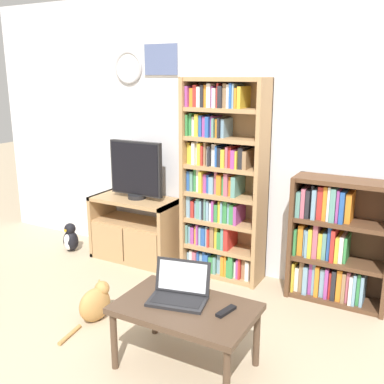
{
  "coord_description": "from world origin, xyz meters",
  "views": [
    {
      "loc": [
        1.55,
        -1.86,
        1.85
      ],
      "look_at": [
        -0.05,
        1.05,
        0.98
      ],
      "focal_mm": 42.0,
      "sensor_mm": 36.0,
      "label": 1
    }
  ],
  "objects_px": {
    "television": "(136,170)",
    "coffee_table": "(186,313)",
    "tv_stand": "(134,229)",
    "laptop": "(180,291)",
    "cat": "(96,303)",
    "penguin_figurine": "(70,239)",
    "bookshelf_short": "(333,244)",
    "remote_near_laptop": "(226,311)",
    "bookshelf_tall": "(221,183)"
  },
  "relations": [
    {
      "from": "coffee_table",
      "to": "laptop",
      "type": "bearing_deg",
      "value": 142.73
    },
    {
      "from": "cat",
      "to": "tv_stand",
      "type": "bearing_deg",
      "value": 125.37
    },
    {
      "from": "bookshelf_tall",
      "to": "cat",
      "type": "relative_size",
      "value": 3.39
    },
    {
      "from": "television",
      "to": "remote_near_laptop",
      "type": "relative_size",
      "value": 3.5
    },
    {
      "from": "television",
      "to": "coffee_table",
      "type": "height_order",
      "value": "television"
    },
    {
      "from": "bookshelf_short",
      "to": "remote_near_laptop",
      "type": "relative_size",
      "value": 6.32
    },
    {
      "from": "cat",
      "to": "penguin_figurine",
      "type": "distance_m",
      "value": 1.52
    },
    {
      "from": "tv_stand",
      "to": "bookshelf_short",
      "type": "xyz_separation_m",
      "value": [
        1.95,
        0.11,
        0.17
      ]
    },
    {
      "from": "penguin_figurine",
      "to": "television",
      "type": "bearing_deg",
      "value": 13.75
    },
    {
      "from": "television",
      "to": "bookshelf_short",
      "type": "relative_size",
      "value": 0.55
    },
    {
      "from": "bookshelf_short",
      "to": "penguin_figurine",
      "type": "xyz_separation_m",
      "value": [
        -2.68,
        -0.27,
        -0.35
      ]
    },
    {
      "from": "tv_stand",
      "to": "cat",
      "type": "relative_size",
      "value": 1.63
    },
    {
      "from": "tv_stand",
      "to": "remote_near_laptop",
      "type": "xyz_separation_m",
      "value": [
        1.6,
        -1.25,
        0.12
      ]
    },
    {
      "from": "tv_stand",
      "to": "remote_near_laptop",
      "type": "relative_size",
      "value": 5.33
    },
    {
      "from": "laptop",
      "to": "penguin_figurine",
      "type": "distance_m",
      "value": 2.29
    },
    {
      "from": "remote_near_laptop",
      "to": "penguin_figurine",
      "type": "bearing_deg",
      "value": 167.97
    },
    {
      "from": "laptop",
      "to": "remote_near_laptop",
      "type": "relative_size",
      "value": 2.5
    },
    {
      "from": "cat",
      "to": "bookshelf_short",
      "type": "bearing_deg",
      "value": 53.23
    },
    {
      "from": "coffee_table",
      "to": "cat",
      "type": "xyz_separation_m",
      "value": [
        -0.89,
        0.17,
        -0.24
      ]
    },
    {
      "from": "bookshelf_tall",
      "to": "cat",
      "type": "xyz_separation_m",
      "value": [
        -0.47,
        -1.23,
        -0.75
      ]
    },
    {
      "from": "bookshelf_tall",
      "to": "bookshelf_short",
      "type": "bearing_deg",
      "value": 0.19
    },
    {
      "from": "coffee_table",
      "to": "laptop",
      "type": "relative_size",
      "value": 2.11
    },
    {
      "from": "remote_near_laptop",
      "to": "penguin_figurine",
      "type": "height_order",
      "value": "remote_near_laptop"
    },
    {
      "from": "tv_stand",
      "to": "laptop",
      "type": "relative_size",
      "value": 2.13
    },
    {
      "from": "coffee_table",
      "to": "tv_stand",
      "type": "bearing_deg",
      "value": 135.88
    },
    {
      "from": "tv_stand",
      "to": "penguin_figurine",
      "type": "bearing_deg",
      "value": -167.0
    },
    {
      "from": "coffee_table",
      "to": "remote_near_laptop",
      "type": "relative_size",
      "value": 5.28
    },
    {
      "from": "cat",
      "to": "penguin_figurine",
      "type": "height_order",
      "value": "cat"
    },
    {
      "from": "remote_near_laptop",
      "to": "cat",
      "type": "bearing_deg",
      "value": -173.03
    },
    {
      "from": "coffee_table",
      "to": "cat",
      "type": "distance_m",
      "value": 0.94
    },
    {
      "from": "television",
      "to": "cat",
      "type": "relative_size",
      "value": 1.07
    },
    {
      "from": "bookshelf_short",
      "to": "laptop",
      "type": "height_order",
      "value": "bookshelf_short"
    },
    {
      "from": "tv_stand",
      "to": "bookshelf_short",
      "type": "height_order",
      "value": "bookshelf_short"
    },
    {
      "from": "laptop",
      "to": "cat",
      "type": "bearing_deg",
      "value": 160.09
    },
    {
      "from": "laptop",
      "to": "penguin_figurine",
      "type": "xyz_separation_m",
      "value": [
        -1.99,
        1.07,
        -0.36
      ]
    },
    {
      "from": "remote_near_laptop",
      "to": "television",
      "type": "bearing_deg",
      "value": 153.89
    },
    {
      "from": "bookshelf_short",
      "to": "remote_near_laptop",
      "type": "distance_m",
      "value": 1.4
    },
    {
      "from": "television",
      "to": "laptop",
      "type": "distance_m",
      "value": 1.81
    },
    {
      "from": "television",
      "to": "penguin_figurine",
      "type": "height_order",
      "value": "television"
    },
    {
      "from": "coffee_table",
      "to": "penguin_figurine",
      "type": "distance_m",
      "value": 2.37
    },
    {
      "from": "cat",
      "to": "laptop",
      "type": "bearing_deg",
      "value": 6.3
    },
    {
      "from": "bookshelf_tall",
      "to": "penguin_figurine",
      "type": "bearing_deg",
      "value": -170.66
    },
    {
      "from": "television",
      "to": "remote_near_laptop",
      "type": "bearing_deg",
      "value": -39.0
    },
    {
      "from": "bookshelf_tall",
      "to": "coffee_table",
      "type": "bearing_deg",
      "value": -73.3
    },
    {
      "from": "television",
      "to": "cat",
      "type": "height_order",
      "value": "television"
    },
    {
      "from": "bookshelf_short",
      "to": "coffee_table",
      "type": "distance_m",
      "value": 1.53
    },
    {
      "from": "remote_near_laptop",
      "to": "cat",
      "type": "distance_m",
      "value": 1.2
    },
    {
      "from": "remote_near_laptop",
      "to": "penguin_figurine",
      "type": "xyz_separation_m",
      "value": [
        -2.33,
        1.08,
        -0.31
      ]
    },
    {
      "from": "tv_stand",
      "to": "penguin_figurine",
      "type": "relative_size",
      "value": 2.82
    },
    {
      "from": "television",
      "to": "penguin_figurine",
      "type": "bearing_deg",
      "value": -166.25
    }
  ]
}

